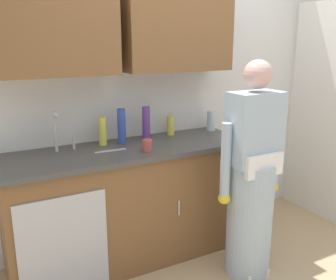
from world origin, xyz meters
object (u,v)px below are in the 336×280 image
(bottle_cleaner_spray, at_px, (122,126))
(sponge, at_px, (237,136))
(person_at_sink, at_px, (251,188))
(bottle_water_short, at_px, (211,121))
(bottle_water_tall, at_px, (171,125))
(cup_by_sink, at_px, (147,145))
(knife_on_counter, at_px, (110,151))
(sink, at_px, (67,158))
(bottle_dish_liquid, at_px, (146,123))
(bottle_soap, at_px, (103,131))

(bottle_cleaner_spray, distance_m, sponge, 0.98)
(person_at_sink, distance_m, bottle_water_short, 0.88)
(bottle_water_short, height_order, sponge, bottle_water_short)
(bottle_water_tall, relative_size, cup_by_sink, 1.88)
(cup_by_sink, xyz_separation_m, knife_on_counter, (-0.24, 0.14, -0.04))
(sink, xyz_separation_m, sponge, (1.40, -0.18, 0.03))
(bottle_cleaner_spray, bearing_deg, bottle_water_short, 1.45)
(person_at_sink, distance_m, bottle_water_tall, 0.92)
(cup_by_sink, bearing_deg, person_at_sink, -36.75)
(sink, xyz_separation_m, knife_on_counter, (0.32, -0.04, 0.02))
(person_at_sink, height_order, bottle_dish_liquid, person_at_sink)
(bottle_dish_liquid, relative_size, cup_by_sink, 3.11)
(sink, relative_size, bottle_water_tall, 2.98)
(sink, distance_m, knife_on_counter, 0.32)
(bottle_dish_liquid, bearing_deg, bottle_soap, 177.34)
(bottle_water_tall, bearing_deg, sink, -168.84)
(bottle_water_short, distance_m, cup_by_sink, 0.87)
(sink, height_order, bottle_water_short, sink)
(sink, bearing_deg, sponge, -7.27)
(bottle_soap, relative_size, bottle_dish_liquid, 0.81)
(bottle_water_short, xyz_separation_m, cup_by_sink, (-0.80, -0.33, -0.05))
(sponge, bearing_deg, bottle_cleaner_spray, 161.13)
(cup_by_sink, bearing_deg, sponge, -0.54)
(bottle_soap, relative_size, sponge, 2.05)
(bottle_cleaner_spray, xyz_separation_m, sponge, (0.92, -0.31, -0.12))
(bottle_soap, bearing_deg, bottle_cleaner_spray, -5.63)
(bottle_soap, xyz_separation_m, knife_on_counter, (-0.01, -0.19, -0.11))
(person_at_sink, relative_size, cup_by_sink, 18.11)
(cup_by_sink, bearing_deg, sink, 163.05)
(bottle_water_short, bearing_deg, person_at_sink, -102.76)
(person_at_sink, height_order, bottle_water_tall, person_at_sink)
(sink, bearing_deg, bottle_dish_liquid, 10.85)
(sink, relative_size, cup_by_sink, 5.59)
(bottle_soap, height_order, knife_on_counter, bottle_soap)
(bottle_soap, distance_m, bottle_cleaner_spray, 0.16)
(bottle_water_tall, height_order, sponge, bottle_water_tall)
(bottle_soap, bearing_deg, sink, -155.15)
(knife_on_counter, height_order, sponge, sponge)
(bottle_soap, xyz_separation_m, cup_by_sink, (0.23, -0.32, -0.07))
(knife_on_counter, bearing_deg, bottle_water_tall, 22.59)
(sponge, bearing_deg, bottle_soap, 162.95)
(cup_by_sink, distance_m, sponge, 0.84)
(person_at_sink, xyz_separation_m, knife_on_counter, (-0.86, 0.60, 0.25))
(cup_by_sink, bearing_deg, bottle_water_short, 22.22)
(bottle_dish_liquid, bearing_deg, bottle_cleaner_spray, 179.48)
(bottle_soap, bearing_deg, knife_on_counter, -92.21)
(sink, relative_size, bottle_dish_liquid, 1.80)
(bottle_dish_liquid, xyz_separation_m, sponge, (0.70, -0.31, -0.12))
(person_at_sink, relative_size, bottle_water_tall, 9.65)
(bottle_soap, xyz_separation_m, bottle_water_tall, (0.63, 0.04, -0.03))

